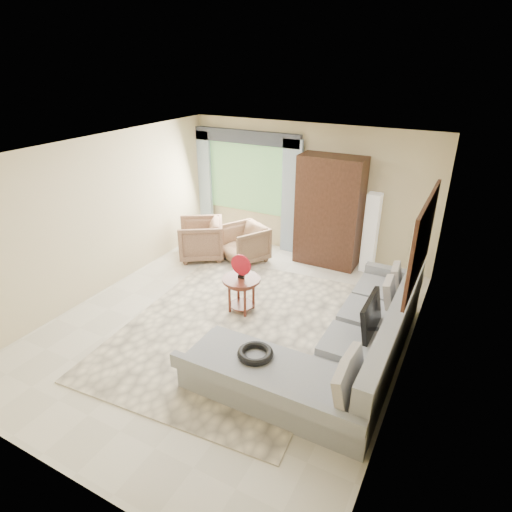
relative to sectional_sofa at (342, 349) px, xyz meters
The scene contains 17 objects.
ground 1.81m from the sectional_sofa, behind, with size 6.00×6.00×0.00m, color silver.
area_rug 1.73m from the sectional_sofa, behind, with size 3.00×4.00×0.02m, color beige.
sectional_sofa is the anchor object (origin of this frame).
tv_screen 0.58m from the sectional_sofa, 44.49° to the left, with size 0.06×0.74×0.48m, color black.
garden_hose 1.22m from the sectional_sofa, 131.00° to the right, with size 0.43×0.43×0.09m, color black.
coffee_table 1.90m from the sectional_sofa, 162.72° to the left, with size 0.59×0.59×0.59m.
red_disc 1.97m from the sectional_sofa, 162.72° to the left, with size 0.34×0.34×0.03m, color #B2111F.
armchair_left 4.03m from the sectional_sofa, 151.16° to the left, with size 0.84×0.87×0.79m, color #9B6F54.
armchair_right 3.50m from the sectional_sofa, 140.46° to the left, with size 0.77×0.80×0.72m, color #987853.
potted_plant 4.58m from the sectional_sofa, 145.66° to the left, with size 0.51×0.44×0.57m, color #999999.
armoire 3.24m from the sectional_sofa, 113.06° to the left, with size 1.20×0.55×2.10m, color black.
floor_lamp 3.03m from the sectional_sofa, 98.33° to the left, with size 0.24×0.24×1.50m, color silver.
window 4.58m from the sectional_sofa, 134.87° to the left, with size 1.80×0.04×1.40m, color #669E59.
curtain_left 5.25m from the sectional_sofa, 143.84° to the left, with size 0.40×0.08×2.30m, color #9EB7CC.
curtain_right 3.80m from the sectional_sofa, 124.27° to the left, with size 0.40×0.08×2.30m, color #9EB7CC.
valance 4.81m from the sectional_sofa, 135.52° to the left, with size 2.40×0.12×0.26m, color #1E232D.
wall_mirror 1.70m from the sectional_sofa, 37.80° to the left, with size 0.05×1.70×1.05m.
Camera 1 is at (2.91, -4.65, 3.72)m, focal length 30.00 mm.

